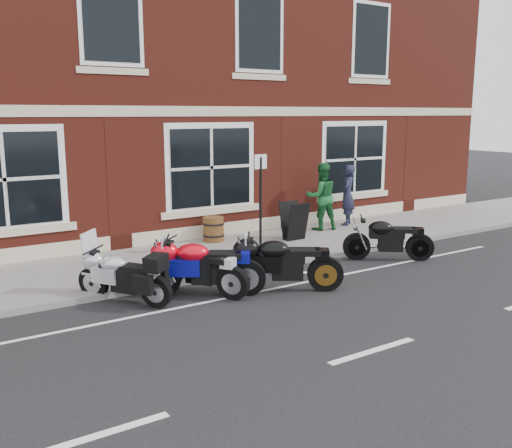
# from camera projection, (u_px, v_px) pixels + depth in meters

# --- Properties ---
(ground) EXTENTS (80.00, 80.00, 0.00)m
(ground) POSITION_uv_depth(u_px,v_px,m) (258.00, 296.00, 10.64)
(ground) COLOR black
(ground) RESTS_ON ground
(sidewalk) EXTENTS (30.00, 3.00, 0.12)m
(sidewalk) POSITION_uv_depth(u_px,v_px,m) (187.00, 259.00, 13.10)
(sidewalk) COLOR slate
(sidewalk) RESTS_ON ground
(kerb) EXTENTS (30.00, 0.16, 0.12)m
(kerb) POSITION_uv_depth(u_px,v_px,m) (220.00, 275.00, 11.80)
(kerb) COLOR slate
(kerb) RESTS_ON ground
(pub_building) EXTENTS (24.00, 12.00, 12.00)m
(pub_building) POSITION_uv_depth(u_px,v_px,m) (77.00, 28.00, 18.13)
(pub_building) COLOR maroon
(pub_building) RESTS_ON ground
(moto_touring_silver) EXTENTS (1.18, 1.69, 1.29)m
(moto_touring_silver) POSITION_uv_depth(u_px,v_px,m) (122.00, 274.00, 10.21)
(moto_touring_silver) COLOR black
(moto_touring_silver) RESTS_ON ground
(moto_sport_red) EXTENTS (1.98, 1.34, 1.02)m
(moto_sport_red) POSITION_uv_depth(u_px,v_px,m) (202.00, 265.00, 10.58)
(moto_sport_red) COLOR black
(moto_sport_red) RESTS_ON ground
(moto_sport_black) EXTENTS (1.95, 1.35, 1.01)m
(moto_sport_black) POSITION_uv_depth(u_px,v_px,m) (282.00, 261.00, 10.85)
(moto_sport_black) COLOR black
(moto_sport_black) RESTS_ON ground
(moto_sport_silver) EXTENTS (1.18, 1.86, 0.94)m
(moto_sport_silver) POSITION_uv_depth(u_px,v_px,m) (198.00, 266.00, 10.69)
(moto_sport_silver) COLOR black
(moto_sport_silver) RESTS_ON ground
(moto_naked_black) EXTENTS (1.74, 1.36, 0.94)m
(moto_naked_black) POSITION_uv_depth(u_px,v_px,m) (386.00, 237.00, 13.15)
(moto_naked_black) COLOR black
(moto_naked_black) RESTS_ON ground
(pedestrian_left) EXTENTS (0.76, 0.74, 1.76)m
(pedestrian_left) POSITION_uv_depth(u_px,v_px,m) (347.00, 195.00, 16.63)
(pedestrian_left) COLOR #1C1E33
(pedestrian_left) RESTS_ON sidewalk
(pedestrian_right) EXTENTS (1.07, 0.92, 1.88)m
(pedestrian_right) POSITION_uv_depth(u_px,v_px,m) (321.00, 197.00, 15.94)
(pedestrian_right) COLOR #195727
(pedestrian_right) RESTS_ON sidewalk
(a_board_sign) EXTENTS (0.60, 0.41, 0.99)m
(a_board_sign) POSITION_uv_depth(u_px,v_px,m) (294.00, 221.00, 14.72)
(a_board_sign) COLOR black
(a_board_sign) RESTS_ON sidewalk
(barrel_planter) EXTENTS (0.56, 0.56, 0.62)m
(barrel_planter) POSITION_uv_depth(u_px,v_px,m) (213.00, 229.00, 14.59)
(barrel_planter) COLOR #564016
(barrel_planter) RESTS_ON sidewalk
(parking_sign) EXTENTS (0.33, 0.06, 2.33)m
(parking_sign) POSITION_uv_depth(u_px,v_px,m) (261.00, 198.00, 12.98)
(parking_sign) COLOR black
(parking_sign) RESTS_ON sidewalk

